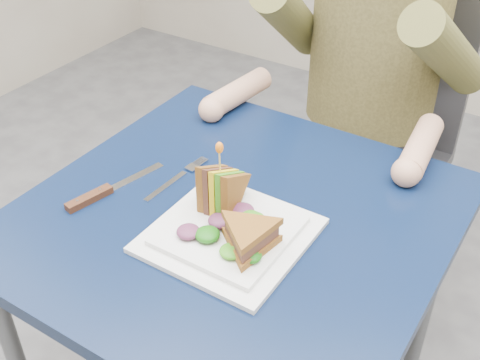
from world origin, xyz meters
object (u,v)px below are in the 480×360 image
Objects in this scene: fork at (175,179)px; diner at (379,13)px; chair at (376,127)px; sandwich_flat at (249,237)px; plate at (229,233)px; table at (235,245)px; sandwich_upright at (220,191)px; knife at (98,194)px.

diner is at bearing 75.80° from fork.
sandwich_flat is (0.08, -0.83, 0.23)m from chair.
chair reaches higher than plate.
diner is at bearing 90.00° from table.
chair reaches higher than sandwich_upright.
sandwich_upright reaches higher than table.
chair is 4.23× the size of knife.
diner is 4.34× the size of sandwich_flat.
table is 4.37× the size of sandwich_flat.
sandwich_flat is at bearing 2.05° from knife.
diner is 0.66m from fork.
sandwich_upright is at bearing 19.75° from knife.
diner is at bearing 71.43° from knife.
sandwich_upright is at bearing -91.64° from diner.
sandwich_flat is 0.13m from sandwich_upright.
fork is at bearing 155.47° from plate.
sandwich_flat is 0.96× the size of fork.
diner reaches higher than plate.
table is 0.18m from fork.
fork is (-0.24, 0.11, -0.04)m from sandwich_flat.
plate is at bearing -87.55° from diner.
plate reaches higher than fork.
knife is at bearing -108.57° from diner.
fork is (-0.18, 0.08, -0.01)m from plate.
chair is 5.18× the size of fork.
diner is (-0.00, 0.63, 0.26)m from table.
knife is (-0.23, -0.08, -0.05)m from sandwich_upright.
diner is 0.74m from sandwich_flat.
table is at bearing 115.14° from plate.
sandwich_flat is at bearing -34.08° from sandwich_upright.
plate is (0.03, -0.81, 0.20)m from chair.
table is 5.04× the size of sandwich_upright.
knife is (-0.25, -0.85, 0.20)m from chair.
chair is 1.25× the size of diner.
knife is at bearing -127.07° from fork.
sandwich_flat is at bearing -83.30° from diner.
diner is at bearing -90.00° from chair.
plate is 1.45× the size of fork.
diner reaches higher than knife.
sandwich_upright is (-0.02, -0.02, 0.13)m from table.
plate is 0.28m from knife.
fork is at bearing 163.91° from sandwich_upright.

